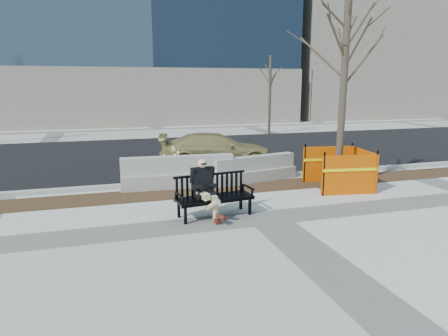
{
  "coord_description": "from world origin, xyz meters",
  "views": [
    {
      "loc": [
        -3.36,
        -7.87,
        2.94
      ],
      "look_at": [
        -0.69,
        1.05,
        0.97
      ],
      "focal_mm": 31.97,
      "sensor_mm": 36.0,
      "label": 1
    }
  ],
  "objects": [
    {
      "name": "far_tree_right",
      "position": [
        6.02,
        14.14,
        0.0
      ],
      "size": [
        2.35,
        2.35,
        4.91
      ],
      "primitive_type": null,
      "rotation": [
        0.0,
        0.0,
        0.37
      ],
      "color": "#453B2C",
      "rests_on": "ground"
    },
    {
      "name": "seated_man",
      "position": [
        -1.33,
        0.46,
        0.0
      ],
      "size": [
        0.67,
        0.99,
        1.3
      ],
      "primitive_type": null,
      "rotation": [
        0.0,
        0.0,
        0.13
      ],
      "color": "black",
      "rests_on": "ground"
    },
    {
      "name": "asphalt_street",
      "position": [
        0.0,
        8.8,
        0.0
      ],
      "size": [
        60.0,
        10.4,
        0.01
      ],
      "primitive_type": "cube",
      "color": "black",
      "rests_on": "ground"
    },
    {
      "name": "tree_fence",
      "position": [
        2.96,
        1.85,
        0.0
      ],
      "size": [
        2.7,
        2.7,
        5.94
      ],
      "primitive_type": null,
      "rotation": [
        0.0,
        0.0,
        -0.15
      ],
      "color": "#FF6F00",
      "rests_on": "ground"
    },
    {
      "name": "ground",
      "position": [
        0.0,
        0.0,
        0.0
      ],
      "size": [
        120.0,
        120.0,
        0.0
      ],
      "primitive_type": "plane",
      "color": "beige",
      "rests_on": "ground"
    },
    {
      "name": "mulch_strip",
      "position": [
        0.0,
        2.6,
        0.0
      ],
      "size": [
        40.0,
        1.2,
        0.02
      ],
      "primitive_type": "cube",
      "color": "#47301C",
      "rests_on": "ground"
    },
    {
      "name": "jersey_barrier_right",
      "position": [
        0.95,
        3.28,
        0.0
      ],
      "size": [
        2.82,
        1.14,
        0.79
      ],
      "primitive_type": null,
      "rotation": [
        0.0,
        0.0,
        0.22
      ],
      "color": "#9A9790",
      "rests_on": "ground"
    },
    {
      "name": "jersey_barrier_left",
      "position": [
        -1.42,
        3.24,
        0.0
      ],
      "size": [
        3.25,
        0.82,
        0.92
      ],
      "primitive_type": null,
      "rotation": [
        0.0,
        0.0,
        -0.06
      ],
      "color": "#9B9991",
      "rests_on": "ground"
    },
    {
      "name": "sedan",
      "position": [
        0.46,
        5.91,
        0.0
      ],
      "size": [
        4.32,
        2.35,
        1.19
      ],
      "primitive_type": "imported",
      "rotation": [
        0.0,
        0.0,
        1.39
      ],
      "color": "#9C8F51",
      "rests_on": "ground"
    },
    {
      "name": "curb",
      "position": [
        0.0,
        3.55,
        0.06
      ],
      "size": [
        60.0,
        0.25,
        0.12
      ],
      "primitive_type": "cube",
      "color": "#9E9B93",
      "rests_on": "ground"
    },
    {
      "name": "bench",
      "position": [
        -1.09,
        0.45,
        0.0
      ],
      "size": [
        1.85,
        0.86,
        0.95
      ],
      "primitive_type": null,
      "rotation": [
        0.0,
        0.0,
        0.13
      ],
      "color": "black",
      "rests_on": "ground"
    }
  ]
}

